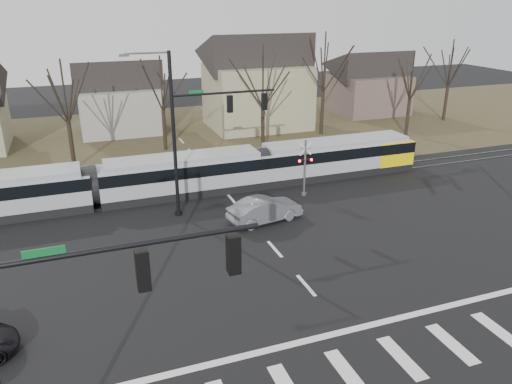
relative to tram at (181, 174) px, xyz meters
name	(u,v)px	position (x,y,z in m)	size (l,w,h in m)	color
ground	(325,308)	(2.98, -16.00, -1.53)	(140.00, 140.00, 0.00)	black
grass_verge	(177,136)	(2.98, 16.00, -1.53)	(140.00, 28.00, 0.01)	#38331E
crosswalk	(375,365)	(2.98, -20.00, -1.53)	(27.00, 2.60, 0.01)	silver
stop_line	(346,331)	(2.98, -17.80, -1.53)	(28.00, 0.35, 0.01)	silver
lane_dashes	(223,189)	(2.98, 0.00, -1.53)	(0.18, 30.00, 0.01)	silver
rail_pair	(224,189)	(2.98, -0.20, -1.50)	(90.00, 1.52, 0.06)	#59595E
tram	(181,174)	(0.00, 0.00, 0.00)	(37.13, 2.76, 2.81)	gray
sedan	(265,210)	(3.82, -6.31, -0.76)	(4.91, 2.44, 1.55)	slate
signal_pole_near_left	(62,330)	(-7.43, -22.00, 4.17)	(9.28, 0.44, 10.20)	black
signal_pole_far	(199,126)	(0.57, -3.50, 4.17)	(9.28, 0.44, 10.20)	black
rail_crossing_signal	(305,170)	(7.98, -3.21, 0.35)	(1.08, 0.36, 4.00)	#59595B
tree_row	(210,95)	(4.98, 10.00, 3.47)	(59.20, 7.20, 10.00)	black
house_b	(118,93)	(-2.02, 20.00, 2.44)	(8.64, 7.56, 7.65)	gray
house_c	(257,77)	(11.98, 17.00, 3.70)	(10.80, 8.64, 10.10)	gray
house_d	(369,79)	(26.98, 19.00, 2.44)	(8.64, 7.56, 7.65)	brown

